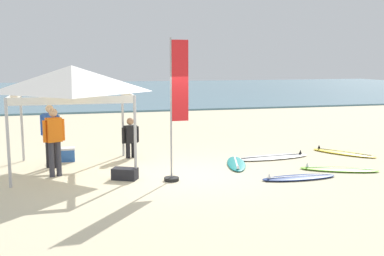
% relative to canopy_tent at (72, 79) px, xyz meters
% --- Properties ---
extents(ground_plane, '(80.00, 80.00, 0.00)m').
position_rel_canopy_tent_xyz_m(ground_plane, '(2.71, -1.38, -2.39)').
color(ground_plane, beige).
extents(sea, '(80.00, 36.00, 0.10)m').
position_rel_canopy_tent_xyz_m(sea, '(2.71, 31.04, -2.34)').
color(sea, '#568499').
rests_on(sea, ground).
extents(canopy_tent, '(2.99, 2.99, 2.75)m').
position_rel_canopy_tent_xyz_m(canopy_tent, '(0.00, 0.00, 0.00)').
color(canopy_tent, '#B7B7BC').
rests_on(canopy_tent, ground).
extents(surfboard_navy, '(1.93, 0.53, 0.19)m').
position_rel_canopy_tent_xyz_m(surfboard_navy, '(5.30, -2.39, -2.35)').
color(surfboard_navy, navy).
rests_on(surfboard_navy, ground).
extents(surfboard_yellow, '(1.58, 1.97, 0.19)m').
position_rel_canopy_tent_xyz_m(surfboard_yellow, '(8.07, -0.01, -2.35)').
color(surfboard_yellow, yellow).
rests_on(surfboard_yellow, ground).
extents(surfboard_white, '(2.42, 0.84, 0.19)m').
position_rel_canopy_tent_xyz_m(surfboard_white, '(5.67, -0.05, -2.35)').
color(surfboard_white, white).
rests_on(surfboard_white, ground).
extents(surfboard_teal, '(0.99, 1.90, 0.19)m').
position_rel_canopy_tent_xyz_m(surfboard_teal, '(4.34, -0.58, -2.35)').
color(surfboard_teal, '#19847F').
rests_on(surfboard_teal, ground).
extents(surfboard_lime, '(2.05, 1.32, 0.19)m').
position_rel_canopy_tent_xyz_m(surfboard_lime, '(6.73, -1.89, -2.35)').
color(surfboard_lime, '#7AD12D').
rests_on(surfboard_lime, ground).
extents(person_orange, '(0.52, 0.34, 1.71)m').
position_rel_canopy_tent_xyz_m(person_orange, '(-0.47, -0.64, -1.40)').
color(person_orange, '#383842').
rests_on(person_orange, ground).
extents(person_blue, '(0.52, 0.34, 1.71)m').
position_rel_canopy_tent_xyz_m(person_blue, '(-0.60, 0.34, -1.40)').
color(person_blue, black).
rests_on(person_blue, ground).
extents(person_black, '(0.52, 0.33, 1.20)m').
position_rel_canopy_tent_xyz_m(person_black, '(1.61, 1.09, -1.73)').
color(person_black, black).
rests_on(person_black, ground).
extents(banner_flag, '(0.60, 0.36, 3.40)m').
position_rel_canopy_tent_xyz_m(banner_flag, '(2.36, -1.78, -0.81)').
color(banner_flag, '#99999E').
rests_on(banner_flag, ground).
extents(gear_bag_near_tent, '(0.68, 0.56, 0.28)m').
position_rel_canopy_tent_xyz_m(gear_bag_near_tent, '(1.17, -1.37, -2.25)').
color(gear_bag_near_tent, '#232328').
rests_on(gear_bag_near_tent, ground).
extents(cooler_box, '(0.50, 0.36, 0.39)m').
position_rel_canopy_tent_xyz_m(cooler_box, '(-0.24, 1.10, -2.19)').
color(cooler_box, '#2D60B7').
rests_on(cooler_box, ground).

